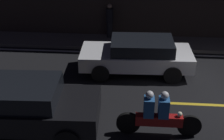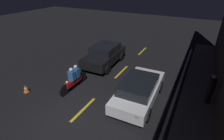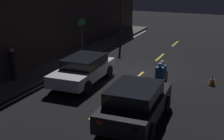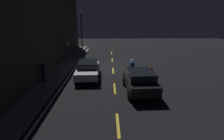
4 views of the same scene
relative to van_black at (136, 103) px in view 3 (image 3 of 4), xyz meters
name	(u,v)px [view 3 (image 3 of 4)]	position (x,y,z in m)	size (l,w,h in m)	color
ground_plane	(143,72)	(6.05, 1.67, -0.80)	(56.00, 56.00, 0.00)	black
raised_curb	(67,61)	(6.05, 6.62, -0.73)	(28.00, 1.64, 0.14)	#605B56
lane_dash_b	(101,109)	(0.55, 1.67, -0.80)	(2.00, 0.14, 0.01)	gold
lane_dash_c	(137,77)	(5.05, 1.67, -0.80)	(2.00, 0.14, 0.01)	gold
lane_dash_d	(160,57)	(9.55, 1.67, -0.80)	(2.00, 0.14, 0.01)	gold
lane_dash_e	(175,44)	(14.05, 1.67, -0.80)	(2.00, 0.14, 0.01)	gold
lane_solid_kerb	(82,64)	(6.05, 5.55, -0.80)	(25.20, 0.14, 0.01)	silver
van_black	(136,103)	(0.00, 0.00, 0.00)	(4.08, 2.09, 1.49)	black
sedan_white	(83,69)	(3.11, 3.85, -0.07)	(4.29, 2.01, 1.34)	silver
motorcycle	(161,77)	(3.68, 0.04, -0.14)	(2.37, 0.36, 1.41)	black
traffic_cone_near	(212,80)	(5.37, -2.11, -0.56)	(0.41, 0.41, 0.49)	black
pedestrian	(13,64)	(1.75, 7.10, 0.17)	(0.34, 0.34, 1.64)	black
shop_sign	(82,29)	(7.57, 6.38, 1.03)	(0.90, 0.08, 2.40)	#4C4C51
street_lamp	(121,2)	(12.45, 5.65, 2.44)	(0.28, 0.28, 5.76)	#333338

